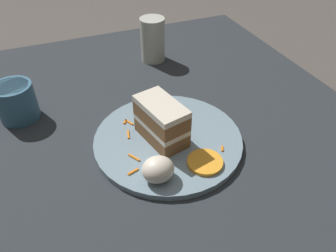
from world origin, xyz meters
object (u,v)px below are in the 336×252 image
at_px(coffee_mug, 16,101).
at_px(drinking_glass, 153,42).
at_px(plate, 168,140).
at_px(cream_dollop, 158,169).
at_px(cake_slice, 161,121).
at_px(orange_garnish, 205,162).

bearing_deg(coffee_mug, drinking_glass, -158.71).
height_order(plate, cream_dollop, cream_dollop).
height_order(cream_dollop, drinking_glass, drinking_glass).
xyz_separation_m(cake_slice, orange_garnish, (-0.05, 0.10, -0.04)).
distance_m(plate, drinking_glass, 0.36).
xyz_separation_m(plate, cream_dollop, (0.06, 0.09, 0.03)).
bearing_deg(orange_garnish, plate, -69.04).
bearing_deg(cream_dollop, orange_garnish, -179.54).
xyz_separation_m(cake_slice, drinking_glass, (-0.11, -0.34, -0.00)).
height_order(cake_slice, orange_garnish, cake_slice).
distance_m(cream_dollop, coffee_mug, 0.37).
relative_size(orange_garnish, drinking_glass, 0.55).
bearing_deg(orange_garnish, cream_dollop, 0.46).
bearing_deg(cake_slice, drinking_glass, -120.70).
bearing_deg(plate, cream_dollop, 58.77).
xyz_separation_m(orange_garnish, drinking_glass, (-0.06, -0.44, 0.04)).
bearing_deg(coffee_mug, cream_dollop, 126.20).
relative_size(cream_dollop, coffee_mug, 0.68).
distance_m(orange_garnish, drinking_glass, 0.45).
distance_m(cake_slice, cream_dollop, 0.11).
bearing_deg(cream_dollop, drinking_glass, -109.03).
height_order(cake_slice, drinking_glass, drinking_glass).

